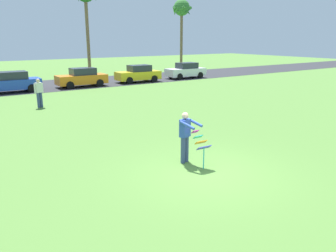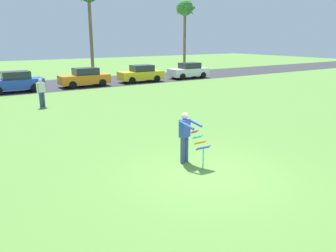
# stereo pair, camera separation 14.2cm
# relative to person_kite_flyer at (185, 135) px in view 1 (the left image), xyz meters

# --- Properties ---
(ground_plane) EXTENTS (120.00, 120.00, 0.00)m
(ground_plane) POSITION_rel_person_kite_flyer_xyz_m (0.01, -1.12, -0.95)
(ground_plane) COLOR #568438
(road_strip) EXTENTS (120.00, 8.00, 0.01)m
(road_strip) POSITION_rel_person_kite_flyer_xyz_m (0.01, 21.85, -0.95)
(road_strip) COLOR #2D2D33
(road_strip) RESTS_ON ground
(person_kite_flyer) EXTENTS (0.67, 0.75, 1.73)m
(person_kite_flyer) POSITION_rel_person_kite_flyer_xyz_m (0.00, 0.00, 0.00)
(person_kite_flyer) COLOR #384772
(person_kite_flyer) RESTS_ON ground
(kite_held) EXTENTS (0.52, 0.65, 1.18)m
(kite_held) POSITION_rel_person_kite_flyer_xyz_m (0.16, -0.63, -0.15)
(kite_held) COLOR #D83399
(kite_held) RESTS_ON ground
(parked_car_blue) EXTENTS (4.22, 1.88, 1.60)m
(parked_car_blue) POSITION_rel_person_kite_flyer_xyz_m (-2.00, 19.45, -0.18)
(parked_car_blue) COLOR #2347B7
(parked_car_blue) RESTS_ON ground
(parked_car_orange) EXTENTS (4.21, 1.85, 1.60)m
(parked_car_orange) POSITION_rel_person_kite_flyer_xyz_m (3.58, 19.45, -0.18)
(parked_car_orange) COLOR orange
(parked_car_orange) RESTS_ON ground
(parked_car_yellow) EXTENTS (4.26, 1.96, 1.60)m
(parked_car_yellow) POSITION_rel_person_kite_flyer_xyz_m (9.11, 19.45, -0.18)
(parked_car_yellow) COLOR yellow
(parked_car_yellow) RESTS_ON ground
(parked_car_white) EXTENTS (4.24, 1.92, 1.60)m
(parked_car_white) POSITION_rel_person_kite_flyer_xyz_m (14.75, 19.45, -0.18)
(parked_car_white) COLOR white
(parked_car_white) RESTS_ON ground
(palm_tree_far_left) EXTENTS (2.58, 2.71, 8.98)m
(palm_tree_far_left) POSITION_rel_person_kite_flyer_xyz_m (21.10, 28.90, 6.58)
(palm_tree_far_left) COLOR brown
(palm_tree_far_left) RESTS_ON ground
(person_walker_near) EXTENTS (0.56, 0.30, 1.73)m
(person_walker_near) POSITION_rel_person_kite_flyer_xyz_m (-1.69, 12.36, -0.02)
(person_walker_near) COLOR #384772
(person_walker_near) RESTS_ON ground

